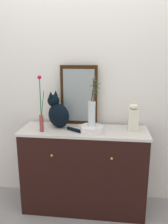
# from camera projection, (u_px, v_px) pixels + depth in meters

# --- Properties ---
(ground_plane) EXTENTS (6.00, 6.00, 0.00)m
(ground_plane) POSITION_uv_depth(u_px,v_px,m) (84.00, 206.00, 2.50)
(ground_plane) COLOR gray
(wall_back) EXTENTS (4.40, 0.08, 2.60)m
(wall_back) POSITION_uv_depth(u_px,v_px,m) (87.00, 83.00, 2.45)
(wall_back) COLOR white
(wall_back) RESTS_ON ground_plane
(sideboard) EXTENTS (1.26, 0.44, 0.87)m
(sideboard) POSITION_uv_depth(u_px,v_px,m) (84.00, 169.00, 2.39)
(sideboard) COLOR black
(sideboard) RESTS_ON ground_plane
(mirror_leaning) EXTENTS (0.38, 0.03, 0.62)m
(mirror_leaning) POSITION_uv_depth(u_px,v_px,m) (79.00, 95.00, 2.40)
(mirror_leaning) COLOR black
(mirror_leaning) RESTS_ON sideboard
(cat_sitting) EXTENTS (0.41, 0.31, 0.37)m
(cat_sitting) POSITION_uv_depth(u_px,v_px,m) (58.00, 113.00, 2.33)
(cat_sitting) COLOR black
(cat_sitting) RESTS_ON sideboard
(vase_slim_green) EXTENTS (0.06, 0.04, 0.54)m
(vase_slim_green) POSITION_uv_depth(u_px,v_px,m) (41.00, 115.00, 2.19)
(vase_slim_green) COLOR brown
(vase_slim_green) RESTS_ON sideboard
(bowl_porcelain) EXTENTS (0.22, 0.22, 0.07)m
(bowl_porcelain) POSITION_uv_depth(u_px,v_px,m) (92.00, 129.00, 2.20)
(bowl_porcelain) COLOR white
(bowl_porcelain) RESTS_ON sideboard
(vase_glass_clear) EXTENTS (0.13, 0.15, 0.47)m
(vase_glass_clear) POSITION_uv_depth(u_px,v_px,m) (92.00, 111.00, 2.16)
(vase_glass_clear) COLOR silver
(vase_glass_clear) RESTS_ON bowl_porcelain
(jar_lidded_porcelain) EXTENTS (0.10, 0.10, 0.29)m
(jar_lidded_porcelain) POSITION_uv_depth(u_px,v_px,m) (133.00, 117.00, 2.24)
(jar_lidded_porcelain) COLOR silver
(jar_lidded_porcelain) RESTS_ON sideboard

